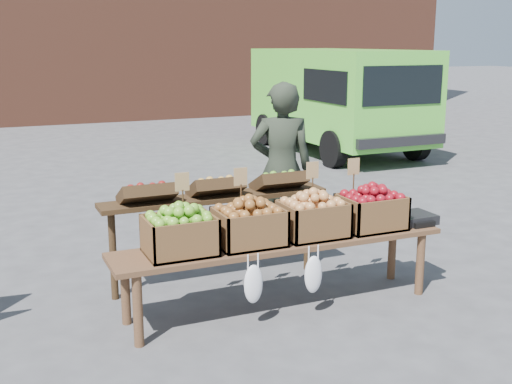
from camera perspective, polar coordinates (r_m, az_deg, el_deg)
name	(u,v)px	position (r m, az deg, el deg)	size (l,w,h in m)	color
ground	(240,334)	(4.80, -1.39, -12.54)	(80.00, 80.00, 0.00)	#4B4B4E
delivery_van	(337,102)	(12.43, 7.21, 7.98)	(1.98, 4.33, 1.94)	#59CF3A
vendor	(281,169)	(6.36, 2.27, 2.07)	(0.63, 0.41, 1.71)	#262D21
back_table	(216,227)	(5.59, -3.56, -3.09)	(2.10, 0.44, 1.04)	#322111
display_bench	(281,274)	(5.13, 2.25, -7.33)	(2.70, 0.56, 0.57)	#543621
crate_golden_apples	(180,235)	(4.71, -6.80, -3.86)	(0.50, 0.40, 0.28)	#669B2E
crate_russet_pears	(249,227)	(4.89, -0.62, -3.12)	(0.50, 0.40, 0.28)	olive
crate_red_apples	(313,219)	(5.12, 5.06, -2.42)	(0.50, 0.40, 0.28)	gold
crate_green_apples	(371,212)	(5.40, 10.20, -1.76)	(0.50, 0.40, 0.28)	#66010B
weighing_scale	(413,218)	(5.67, 13.75, -2.27)	(0.34, 0.30, 0.08)	black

